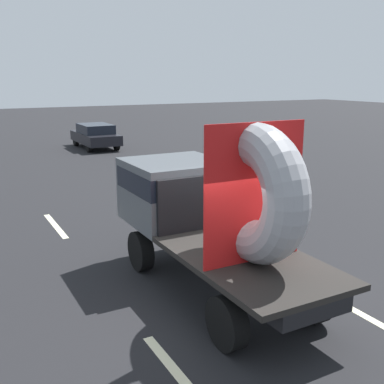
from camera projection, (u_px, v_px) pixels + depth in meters
ground_plane at (237, 305)px, 8.51m from camera, size 120.00×120.00×0.00m
flatbed_truck at (204, 205)px, 9.03m from camera, size 2.02×5.47×3.39m
distant_sedan at (95, 135)px, 27.17m from camera, size 1.85×4.31×1.41m
lane_dash_left_near at (180, 377)px, 6.48m from camera, size 0.16×2.30×0.01m
lane_dash_left_far at (56, 226)px, 13.06m from camera, size 0.16×2.44×0.01m
lane_dash_right_near at (344, 304)px, 8.54m from camera, size 0.16×2.71×0.01m
lane_dash_right_far at (169, 208)px, 14.86m from camera, size 0.16×2.68×0.01m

